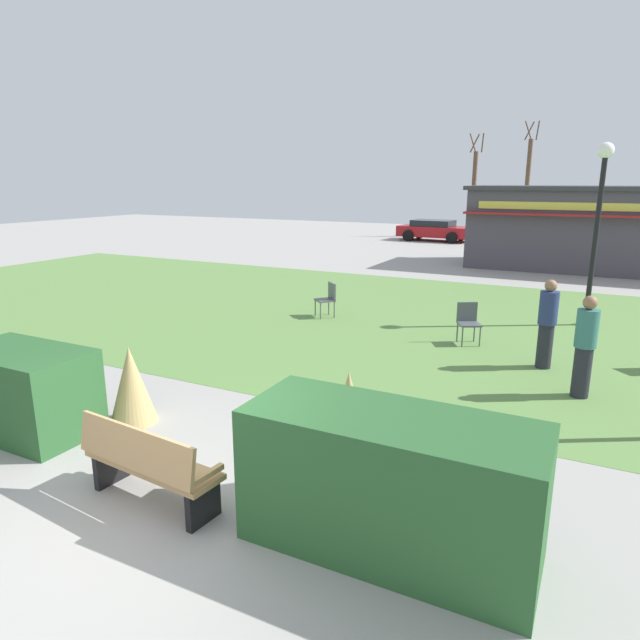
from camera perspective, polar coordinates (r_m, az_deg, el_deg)
name	(u,v)px	position (r m, az deg, el deg)	size (l,w,h in m)	color
ground_plane	(143,526)	(6.32, -17.76, -19.58)	(80.00, 80.00, 0.00)	#999691
lawn_patch	(419,322)	(14.10, 10.12, -0.16)	(36.00, 12.00, 0.01)	#5B8442
park_bench	(148,464)	(6.42, -17.33, -14.01)	(1.74, 0.68, 0.95)	tan
hedge_left	(24,391)	(8.77, -28.18, -6.50)	(1.95, 1.10, 1.20)	#28562B
hedge_right	(390,484)	(5.45, 7.19, -16.42)	(2.76, 1.10, 1.36)	#28562B
ornamental_grass_behind_left	(131,385)	(8.50, -18.86, -6.35)	(0.68, 0.68, 1.15)	tan
ornamental_grass_behind_right	(348,429)	(6.45, 2.93, -11.12)	(0.75, 0.75, 1.38)	tan
lamppost_far	(598,213)	(14.69, 26.76, 9.79)	(0.36, 0.36, 4.29)	black
food_kiosk	(597,228)	(24.38, 26.63, 8.45)	(9.69, 4.13, 3.24)	#47424C
cafe_chair_east	(328,297)	(14.27, 0.83, 2.40)	(0.62, 0.62, 0.89)	#4C5156
cafe_chair_center	(468,320)	(12.36, 15.02, 0.05)	(0.60, 0.60, 0.89)	#4C5156
person_strolling	(547,324)	(11.11, 22.36, -0.34)	(0.34, 0.34, 1.69)	#23232D
person_standing	(585,346)	(9.84, 25.63, -2.46)	(0.34, 0.34, 1.69)	#23232D
parked_car_west_slot	(435,230)	(33.45, 11.73, 9.10)	(4.31, 2.27, 1.20)	maroon
parked_car_center_slot	(531,234)	(32.46, 20.90, 8.33)	(4.21, 2.07, 1.20)	black
tree_left_bg	(527,185)	(38.39, 20.56, 12.87)	(0.91, 0.96, 7.01)	brown
tree_center_bg	(473,192)	(36.85, 15.54, 12.63)	(0.91, 0.96, 6.25)	brown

